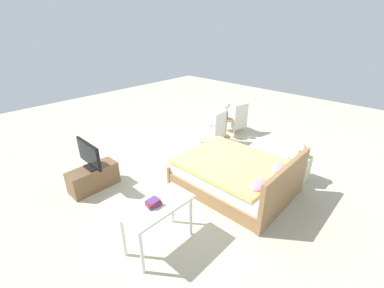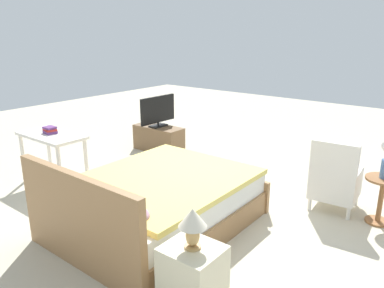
% 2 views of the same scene
% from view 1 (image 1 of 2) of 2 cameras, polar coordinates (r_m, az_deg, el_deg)
% --- Properties ---
extents(ground_plane, '(16.00, 16.00, 0.00)m').
position_cam_1_polar(ground_plane, '(5.98, 2.19, -5.49)').
color(ground_plane, beige).
extents(bed, '(1.70, 2.17, 0.96)m').
position_cam_1_polar(bed, '(5.24, 9.72, -6.95)').
color(bed, '#997047').
rests_on(bed, ground_plane).
extents(armchair_by_window_left, '(0.63, 0.63, 0.92)m').
position_cam_1_polar(armchair_by_window_left, '(7.94, 9.75, 5.25)').
color(armchair_by_window_left, white).
rests_on(armchair_by_window_left, ground_plane).
extents(armchair_by_window_right, '(0.58, 0.58, 0.92)m').
position_cam_1_polar(armchair_by_window_right, '(7.12, 4.94, 3.12)').
color(armchair_by_window_right, white).
rests_on(armchair_by_window_right, ground_plane).
extents(side_table, '(0.40, 0.40, 0.56)m').
position_cam_1_polar(side_table, '(7.53, 7.49, 4.07)').
color(side_table, '#936038').
rests_on(side_table, ground_plane).
extents(flower_vase, '(0.17, 0.17, 0.48)m').
position_cam_1_polar(flower_vase, '(7.36, 7.71, 7.69)').
color(flower_vase, '#4C709E').
rests_on(flower_vase, side_table).
extents(nightstand, '(0.44, 0.41, 0.57)m').
position_cam_1_polar(nightstand, '(5.88, 22.45, -4.99)').
color(nightstand, beige).
rests_on(nightstand, ground_plane).
extents(table_lamp, '(0.22, 0.22, 0.33)m').
position_cam_1_polar(table_lamp, '(5.66, 23.29, -0.63)').
color(table_lamp, tan).
rests_on(table_lamp, nightstand).
extents(tv_stand, '(0.96, 0.40, 0.47)m').
position_cam_1_polar(tv_stand, '(5.59, -21.04, -7.01)').
color(tv_stand, brown).
rests_on(tv_stand, ground_plane).
extents(tv_flatscreen, '(0.21, 0.83, 0.56)m').
position_cam_1_polar(tv_flatscreen, '(5.34, -21.93, -2.25)').
color(tv_flatscreen, black).
rests_on(tv_flatscreen, tv_stand).
extents(vanity_desk, '(1.04, 0.52, 0.76)m').
position_cam_1_polar(vanity_desk, '(3.81, -7.65, -14.50)').
color(vanity_desk, silver).
rests_on(vanity_desk, ground_plane).
extents(book_stack, '(0.22, 0.18, 0.10)m').
position_cam_1_polar(book_stack, '(3.70, -8.62, -12.79)').
color(book_stack, '#66387A').
rests_on(book_stack, vanity_desk).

